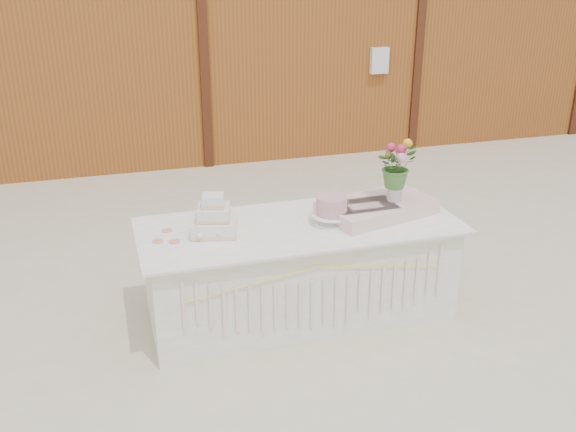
% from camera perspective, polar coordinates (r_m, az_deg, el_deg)
% --- Properties ---
extents(ground, '(80.00, 80.00, 0.00)m').
position_cam_1_polar(ground, '(5.14, 0.97, -8.67)').
color(ground, beige).
rests_on(ground, ground).
extents(barn, '(12.60, 4.60, 3.30)m').
position_cam_1_polar(barn, '(10.33, -9.57, 16.58)').
color(barn, brown).
rests_on(barn, ground).
extents(cake_table, '(2.40, 1.00, 0.77)m').
position_cam_1_polar(cake_table, '(4.95, 1.02, -4.85)').
color(cake_table, white).
rests_on(cake_table, ground).
extents(wedding_cake, '(0.39, 0.39, 0.29)m').
position_cam_1_polar(wedding_cake, '(4.65, -6.59, -0.33)').
color(wedding_cake, white).
rests_on(wedding_cake, cake_table).
extents(pink_cake_stand, '(0.29, 0.29, 0.21)m').
position_cam_1_polar(pink_cake_stand, '(4.77, 3.89, 0.64)').
color(pink_cake_stand, white).
rests_on(pink_cake_stand, cake_table).
extents(satin_runner, '(0.96, 0.70, 0.11)m').
position_cam_1_polar(satin_runner, '(5.01, 7.92, 0.75)').
color(satin_runner, beige).
rests_on(satin_runner, cake_table).
extents(flower_vase, '(0.11, 0.11, 0.16)m').
position_cam_1_polar(flower_vase, '(5.00, 9.47, 2.25)').
color(flower_vase, '#AFAFB4').
rests_on(flower_vase, satin_runner).
extents(bouquet, '(0.38, 0.35, 0.35)m').
position_cam_1_polar(bouquet, '(4.93, 9.65, 5.00)').
color(bouquet, '#3A6E2C').
rests_on(bouquet, flower_vase).
extents(loose_flowers, '(0.30, 0.41, 0.02)m').
position_cam_1_polar(loose_flowers, '(4.63, -10.82, -1.91)').
color(loose_flowers, pink).
rests_on(loose_flowers, cake_table).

